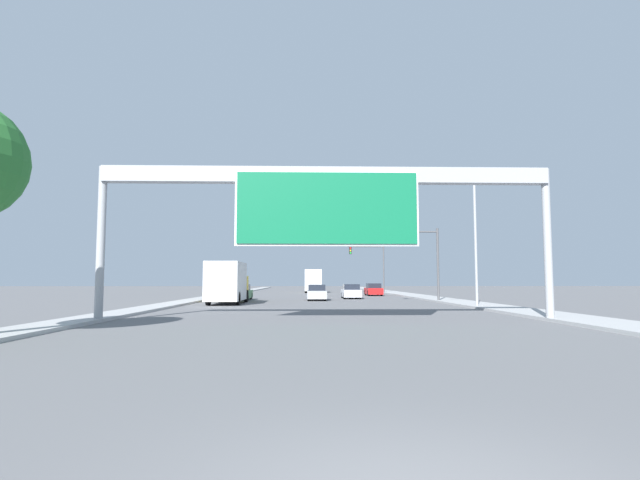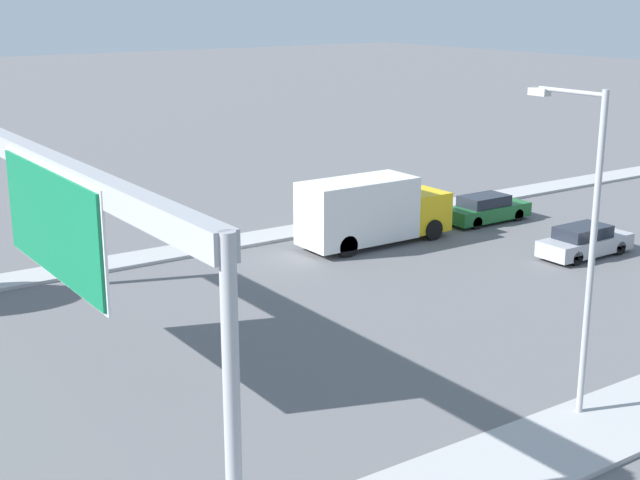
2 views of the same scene
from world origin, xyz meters
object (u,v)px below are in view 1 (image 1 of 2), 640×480
Objects in this scene: car_far_left at (373,290)px; car_far_center at (317,293)px; truck_box_primary at (228,283)px; car_near_left at (241,293)px; truck_box_secondary at (313,281)px; street_lamp_right at (471,228)px; traffic_light_mid_block at (372,260)px; car_mid_center at (351,292)px; traffic_light_near_intersection at (422,252)px; sign_gantry at (327,195)px.

car_far_center is at bearing -117.24° from car_far_left.
car_near_left is at bearing 90.00° from truck_box_primary.
truck_box_secondary is at bearing 78.60° from truck_box_primary.
traffic_light_mid_block is at bearing 92.07° from street_lamp_right.
car_near_left is 1.08× the size of car_mid_center.
street_lamp_right reaches higher than truck_box_secondary.
street_lamp_right is (10.05, -12.74, 4.64)m from car_far_center.
car_far_left reaches higher than car_near_left.
car_mid_center is 0.54× the size of truck_box_secondary.
truck_box_primary is at bearing -134.01° from car_mid_center.
truck_box_secondary is 9.26m from traffic_light_mid_block.
traffic_light_mid_block is at bearing 58.72° from car_near_left.
truck_box_primary is at bearing -101.40° from truck_box_secondary.
street_lamp_right reaches higher than car_mid_center.
traffic_light_mid_block reaches higher than traffic_light_near_intersection.
truck_box_secondary reaches higher than truck_box_primary.
car_mid_center is at bearing -102.89° from traffic_light_mid_block.
truck_box_primary is at bearing -124.54° from car_far_left.
traffic_light_near_intersection is (1.89, -17.06, 3.52)m from car_far_left.
street_lamp_right is (10.05, 10.84, -0.29)m from sign_gantry.
car_far_left is at bearing 79.34° from sign_gantry.
truck_box_secondary reaches higher than car_mid_center.
car_far_left is 0.73× the size of traffic_light_near_intersection.
truck_box_secondary is at bearing 90.00° from sign_gantry.
sign_gantry is 24.09m from car_far_center.
sign_gantry is 4.32× the size of car_far_center.
car_mid_center is (3.50, 27.72, -4.92)m from sign_gantry.
car_near_left is 1.05× the size of car_far_left.
traffic_light_near_intersection is at bearing -83.68° from car_far_left.
traffic_light_mid_block reaches higher than car_far_center.
sign_gantry is at bearing -90.00° from car_far_center.
traffic_light_mid_block is (5.13, 22.41, 4.07)m from car_mid_center.
traffic_light_mid_block is (15.63, 25.72, 4.06)m from car_near_left.
car_near_left is at bearing -137.60° from car_far_left.
car_near_left is 7.61m from truck_box_primary.
traffic_light_near_intersection is 0.69× the size of street_lamp_right.
traffic_light_near_intersection is (8.89, -3.46, 3.53)m from car_far_center.
car_near_left is 0.76× the size of traffic_light_near_intersection.
car_near_left is at bearing -121.28° from traffic_light_mid_block.
traffic_light_mid_block reaches higher than car_mid_center.
car_far_center is 0.52× the size of street_lamp_right.
truck_box_secondary is at bearing 115.97° from car_far_left.
truck_box_secondary is at bearing 103.86° from street_lamp_right.
truck_box_primary is (-7.00, 16.85, -3.98)m from sign_gantry.
traffic_light_near_intersection is (15.89, -4.28, 3.53)m from car_near_left.
car_near_left is 7.05m from car_far_center.
car_far_center is 0.61× the size of truck_box_primary.
truck_box_secondary is at bearing 98.35° from car_mid_center.
street_lamp_right reaches higher than car_far_left.
truck_box_primary is at bearing -90.00° from car_near_left.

